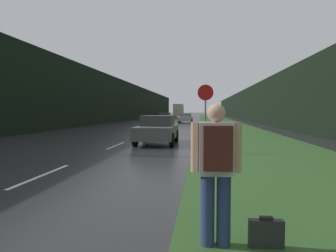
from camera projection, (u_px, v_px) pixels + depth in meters
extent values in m
cube|color=#2D5123|center=(222.00, 124.00, 39.03)|extent=(6.00, 240.00, 0.02)
cube|color=silver|center=(42.00, 175.00, 8.01)|extent=(0.12, 3.00, 0.01)
cube|color=silver|center=(116.00, 145.00, 14.96)|extent=(0.12, 3.00, 0.01)
cube|color=silver|center=(143.00, 134.00, 21.90)|extent=(0.12, 3.00, 0.01)
cube|color=black|center=(118.00, 101.00, 50.64)|extent=(2.00, 140.00, 6.88)
cube|color=black|center=(255.00, 104.00, 48.14)|extent=(2.00, 140.00, 5.60)
cylinder|color=slate|center=(205.00, 127.00, 12.06)|extent=(0.07, 0.07, 2.15)
cylinder|color=#B71414|center=(205.00, 93.00, 11.99)|extent=(0.63, 0.02, 0.63)
cylinder|color=navy|center=(207.00, 211.00, 3.80)|extent=(0.18, 0.18, 0.92)
cylinder|color=navy|center=(224.00, 211.00, 3.78)|extent=(0.18, 0.18, 0.92)
cube|color=silver|center=(216.00, 149.00, 3.75)|extent=(0.43, 0.26, 0.66)
sphere|color=tan|center=(216.00, 113.00, 3.73)|extent=(0.23, 0.23, 0.23)
cylinder|color=tan|center=(195.00, 147.00, 3.77)|extent=(0.10, 0.10, 0.63)
cylinder|color=tan|center=(237.00, 147.00, 3.73)|extent=(0.10, 0.10, 0.63)
cube|color=#471E19|center=(218.00, 148.00, 3.54)|extent=(0.35, 0.19, 0.53)
cube|color=#232326|center=(266.00, 234.00, 3.74)|extent=(0.43, 0.12, 0.37)
cube|color=black|center=(266.00, 218.00, 3.73)|extent=(0.16, 0.08, 0.04)
cube|color=#4C514C|center=(157.00, 132.00, 15.74)|extent=(1.89, 4.24, 0.64)
cube|color=#2D302D|center=(158.00, 121.00, 15.92)|extent=(1.60, 1.91, 0.54)
cylinder|color=black|center=(172.00, 140.00, 14.35)|extent=(0.20, 0.68, 0.68)
cylinder|color=black|center=(135.00, 139.00, 14.55)|extent=(0.20, 0.68, 0.68)
cylinder|color=black|center=(176.00, 135.00, 16.95)|extent=(0.20, 0.68, 0.68)
cylinder|color=black|center=(145.00, 135.00, 17.15)|extent=(0.20, 0.68, 0.68)
cube|color=#9E9EA3|center=(186.00, 119.00, 43.45)|extent=(1.83, 4.75, 0.55)
cube|color=#5E5E61|center=(186.00, 115.00, 43.66)|extent=(1.56, 2.14, 0.53)
cylinder|color=black|center=(191.00, 121.00, 41.91)|extent=(0.20, 0.66, 0.66)
cylinder|color=black|center=(179.00, 121.00, 42.10)|extent=(0.20, 0.66, 0.66)
cylinder|color=black|center=(192.00, 120.00, 44.83)|extent=(0.20, 0.66, 0.66)
cylinder|color=black|center=(180.00, 120.00, 45.03)|extent=(0.20, 0.66, 0.66)
cube|color=#4C514C|center=(165.00, 117.00, 50.63)|extent=(1.92, 4.49, 0.73)
cube|color=#2D302D|center=(165.00, 114.00, 50.38)|extent=(1.63, 2.02, 0.42)
cylinder|color=black|center=(161.00, 119.00, 52.13)|extent=(0.20, 0.69, 0.69)
cylinder|color=black|center=(171.00, 119.00, 51.93)|extent=(0.20, 0.69, 0.69)
cylinder|color=black|center=(159.00, 119.00, 49.37)|extent=(0.20, 0.69, 0.69)
cylinder|color=black|center=(170.00, 119.00, 49.16)|extent=(0.20, 0.69, 0.69)
cube|color=#6E684F|center=(180.00, 111.00, 83.83)|extent=(2.21, 2.01, 2.33)
cube|color=tan|center=(178.00, 110.00, 79.67)|extent=(2.32, 6.33, 3.10)
cylinder|color=black|center=(176.00, 115.00, 83.81)|extent=(0.28, 0.90, 0.90)
cylinder|color=black|center=(183.00, 115.00, 83.56)|extent=(0.28, 0.90, 0.90)
cylinder|color=black|center=(174.00, 116.00, 78.30)|extent=(0.28, 0.90, 0.90)
cylinder|color=black|center=(182.00, 116.00, 78.05)|extent=(0.28, 0.90, 0.90)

